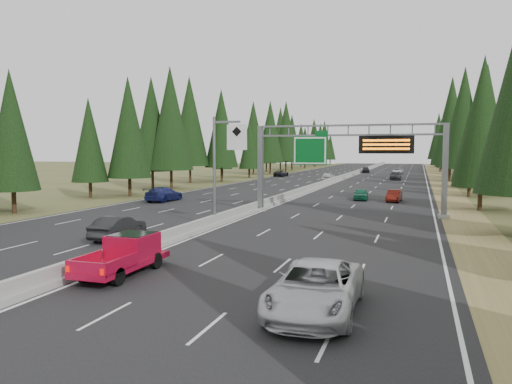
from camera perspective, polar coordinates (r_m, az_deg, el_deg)
road at (r=89.85m, az=9.04°, el=1.14°), size 32.00×260.00×0.08m
shoulder_right at (r=88.80m, az=20.45°, el=0.85°), size 3.60×260.00×0.06m
shoulder_left at (r=94.32m, az=-1.70°, el=1.37°), size 3.60×260.00×0.06m
median_barrier at (r=89.83m, az=9.04°, el=1.38°), size 0.70×260.00×0.85m
sign_gantry at (r=43.75m, az=11.26°, el=4.19°), size 16.75×0.98×7.80m
hov_sign_pole at (r=36.18m, az=-3.95°, el=3.31°), size 2.80×0.50×8.00m
tree_row_right at (r=80.16m, az=23.96°, el=7.07°), size 11.87×242.31×18.78m
tree_row_left at (r=95.34m, az=-4.12°, el=6.98°), size 12.10×242.17×18.57m
silver_minivan at (r=17.51m, az=6.83°, el=-10.86°), size 2.96×6.22×1.71m
red_pickup at (r=23.57m, az=-14.46°, el=-6.64°), size 1.91×5.34×1.74m
car_ahead_green at (r=57.39m, az=11.89°, el=-0.24°), size 1.80×3.91×1.30m
car_ahead_dkred at (r=56.26m, az=15.51°, el=-0.42°), size 1.63×3.96×1.27m
car_ahead_dkgrey at (r=98.00m, az=15.63°, el=1.78°), size 2.40×5.24×1.49m
car_ahead_white at (r=123.61m, az=15.89°, el=2.33°), size 2.68×5.07×1.36m
car_ahead_far at (r=127.20m, az=12.43°, el=2.51°), size 2.28×4.71×1.55m
car_onc_near at (r=32.57m, az=-15.49°, el=-3.92°), size 1.68×4.51×1.47m
car_onc_blue at (r=55.63m, az=-10.49°, el=-0.23°), size 2.45×5.49×1.56m
car_onc_white at (r=91.47m, az=8.26°, el=1.73°), size 2.19×4.69×1.55m
car_onc_far at (r=107.03m, az=2.89°, el=2.15°), size 2.43×4.88×1.33m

